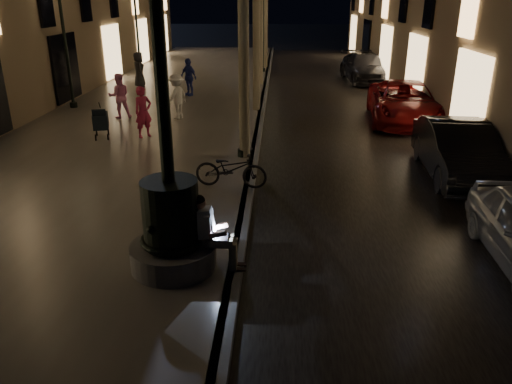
# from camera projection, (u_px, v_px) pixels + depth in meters

# --- Properties ---
(ground) EXTENTS (120.00, 120.00, 0.00)m
(ground) POSITION_uv_depth(u_px,v_px,m) (262.00, 109.00, 20.31)
(ground) COLOR black
(ground) RESTS_ON ground
(cobble_lane) EXTENTS (6.00, 45.00, 0.02)m
(cobble_lane) POSITION_uv_depth(u_px,v_px,m) (336.00, 109.00, 20.17)
(cobble_lane) COLOR black
(cobble_lane) RESTS_ON ground
(promenade) EXTENTS (8.00, 45.00, 0.20)m
(promenade) POSITION_uv_depth(u_px,v_px,m) (165.00, 105.00, 20.44)
(promenade) COLOR #68625C
(promenade) RESTS_ON ground
(curb_strip) EXTENTS (0.25, 45.00, 0.20)m
(curb_strip) POSITION_uv_depth(u_px,v_px,m) (262.00, 106.00, 20.27)
(curb_strip) COLOR #59595B
(curb_strip) RESTS_ON ground
(fountain_lamppost) EXTENTS (1.40, 1.40, 5.21)m
(fountain_lamppost) POSITION_uv_depth(u_px,v_px,m) (171.00, 210.00, 7.84)
(fountain_lamppost) COLOR #59595B
(fountain_lamppost) RESTS_ON promenade
(seated_man_laptop) EXTENTS (0.90, 0.30, 1.27)m
(seated_man_laptop) POSITION_uv_depth(u_px,v_px,m) (210.00, 230.00, 7.94)
(seated_man_laptop) COLOR tan
(seated_man_laptop) RESTS_ON promenade
(lamp_curb_a) EXTENTS (0.36, 0.36, 4.81)m
(lamp_curb_a) POSITION_uv_depth(u_px,v_px,m) (242.00, 42.00, 12.62)
(lamp_curb_a) COLOR black
(lamp_curb_a) RESTS_ON promenade
(lamp_curb_b) EXTENTS (0.36, 0.36, 4.81)m
(lamp_curb_b) POSITION_uv_depth(u_px,v_px,m) (256.00, 24.00, 20.05)
(lamp_curb_b) COLOR black
(lamp_curb_b) RESTS_ON promenade
(lamp_curb_c) EXTENTS (0.36, 0.36, 4.81)m
(lamp_curb_c) POSITION_uv_depth(u_px,v_px,m) (263.00, 16.00, 27.47)
(lamp_curb_c) COLOR black
(lamp_curb_c) RESTS_ON promenade
(lamp_curb_d) EXTENTS (0.36, 0.36, 4.81)m
(lamp_curb_d) POSITION_uv_depth(u_px,v_px,m) (267.00, 11.00, 34.89)
(lamp_curb_d) COLOR black
(lamp_curb_d) RESTS_ON promenade
(lamp_left_b) EXTENTS (0.36, 0.36, 4.81)m
(lamp_left_b) POSITION_uv_depth(u_px,v_px,m) (63.00, 26.00, 18.50)
(lamp_left_b) COLOR black
(lamp_left_b) RESTS_ON promenade
(lamp_left_c) EXTENTS (0.36, 0.36, 4.81)m
(lamp_left_c) POSITION_uv_depth(u_px,v_px,m) (136.00, 15.00, 27.78)
(lamp_left_c) COLOR black
(lamp_left_c) RESTS_ON promenade
(stroller) EXTENTS (0.64, 1.06, 1.07)m
(stroller) POSITION_uv_depth(u_px,v_px,m) (101.00, 121.00, 15.28)
(stroller) COLOR black
(stroller) RESTS_ON promenade
(car_second) EXTENTS (1.71, 4.34, 1.41)m
(car_second) POSITION_uv_depth(u_px,v_px,m) (458.00, 150.00, 12.54)
(car_second) COLOR black
(car_second) RESTS_ON ground
(car_third) EXTENTS (2.88, 5.38, 1.44)m
(car_third) POSITION_uv_depth(u_px,v_px,m) (405.00, 103.00, 17.96)
(car_third) COLOR maroon
(car_third) RESTS_ON ground
(car_rear) EXTENTS (2.38, 5.08, 1.43)m
(car_rear) POSITION_uv_depth(u_px,v_px,m) (365.00, 67.00, 26.49)
(car_rear) COLOR #2B2A2F
(car_rear) RESTS_ON ground
(pedestrian_red) EXTENTS (0.67, 0.66, 1.57)m
(pedestrian_red) POSITION_uv_depth(u_px,v_px,m) (143.00, 112.00, 15.32)
(pedestrian_red) COLOR #B72449
(pedestrian_red) RESTS_ON promenade
(pedestrian_pink) EXTENTS (0.94, 0.85, 1.57)m
(pedestrian_pink) POSITION_uv_depth(u_px,v_px,m) (119.00, 96.00, 17.71)
(pedestrian_pink) COLOR pink
(pedestrian_pink) RESTS_ON promenade
(pedestrian_white) EXTENTS (0.99, 1.18, 1.58)m
(pedestrian_white) POSITION_uv_depth(u_px,v_px,m) (177.00, 96.00, 17.58)
(pedestrian_white) COLOR silver
(pedestrian_white) RESTS_ON promenade
(pedestrian_blue) EXTENTS (0.97, 0.89, 1.59)m
(pedestrian_blue) POSITION_uv_depth(u_px,v_px,m) (189.00, 77.00, 21.64)
(pedestrian_blue) COLOR navy
(pedestrian_blue) RESTS_ON promenade
(pedestrian_dark) EXTENTS (0.78, 0.93, 1.63)m
(pedestrian_dark) POSITION_uv_depth(u_px,v_px,m) (139.00, 70.00, 23.57)
(pedestrian_dark) COLOR #313034
(pedestrian_dark) RESTS_ON promenade
(bicycle) EXTENTS (1.73, 0.78, 0.88)m
(bicycle) POSITION_uv_depth(u_px,v_px,m) (231.00, 169.00, 11.42)
(bicycle) COLOR black
(bicycle) RESTS_ON promenade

